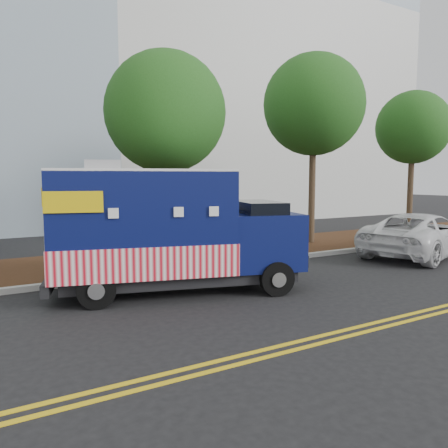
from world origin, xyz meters
TOP-DOWN VIEW (x-y plane):
  - ground at (0.00, 0.00)m, footprint 120.00×120.00m
  - curb at (0.00, 1.40)m, footprint 120.00×0.18m
  - mulch_strip at (0.00, 3.50)m, footprint 120.00×4.00m
  - centerline_near at (0.00, -4.45)m, footprint 120.00×0.10m
  - centerline_far at (0.00, -4.70)m, footprint 120.00×0.10m
  - tree_b at (0.57, 2.81)m, footprint 3.71×3.71m
  - tree_c at (7.06, 3.37)m, footprint 3.95×3.95m
  - tree_d at (12.81, 3.13)m, footprint 3.29×3.29m
  - sign_post at (-2.54, 1.69)m, footprint 0.06×0.06m
  - food_truck at (-0.82, -0.34)m, footprint 6.27×3.65m
  - white_car at (8.84, -0.31)m, footprint 5.84×3.71m

SIDE VIEW (x-z plane):
  - ground at x=0.00m, z-range 0.00..0.00m
  - centerline_near at x=0.00m, z-range 0.00..0.01m
  - centerline_far at x=0.00m, z-range 0.00..0.01m
  - curb at x=0.00m, z-range 0.00..0.15m
  - mulch_strip at x=0.00m, z-range 0.00..0.15m
  - white_car at x=8.84m, z-range 0.00..1.50m
  - sign_post at x=-2.54m, z-range 0.00..2.40m
  - food_truck at x=-0.82m, z-range -0.15..2.98m
  - tree_b at x=0.57m, z-range 1.43..8.02m
  - tree_d at x=12.81m, z-range 1.66..8.32m
  - tree_c at x=7.06m, z-range 1.79..9.34m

